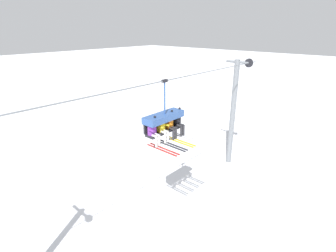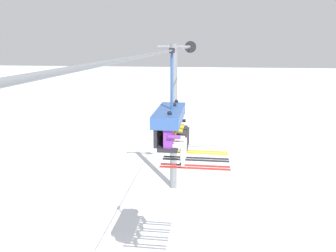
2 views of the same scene
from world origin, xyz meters
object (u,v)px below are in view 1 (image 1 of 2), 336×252
skier_yellow (163,129)px  skier_orange (171,125)px  chairlift_chair (164,120)px  skier_purple (154,132)px  lift_tower_far (233,111)px  skier_black (179,122)px

skier_yellow → skier_orange: (0.56, 0.01, 0.02)m
chairlift_chair → skier_purple: bearing=-165.6°
lift_tower_far → chairlift_chair: (-7.96, -0.71, 1.61)m
skier_yellow → skier_orange: skier_orange is taller
skier_purple → lift_tower_far: bearing=6.0°
chairlift_chair → skier_purple: chairlift_chair is taller
chairlift_chair → skier_purple: size_ratio=1.59×
skier_yellow → skier_orange: bearing=0.7°
lift_tower_far → skier_orange: lift_tower_far is taller
chairlift_chair → skier_black: chairlift_chair is taller
skier_orange → skier_black: 0.56m
lift_tower_far → skier_yellow: size_ratio=4.51×
chairlift_chair → skier_purple: 0.90m
skier_yellow → skier_black: bearing=0.3°
skier_yellow → skier_black: 1.12m
chairlift_chair → skier_orange: chairlift_chair is taller
lift_tower_far → skier_yellow: (-8.24, -0.93, 1.31)m
lift_tower_far → skier_black: (-7.12, -0.92, 1.33)m
skier_black → lift_tower_far: bearing=7.4°
skier_purple → skier_orange: size_ratio=1.00×
chairlift_chair → skier_orange: (0.28, -0.21, -0.28)m
skier_purple → skier_yellow: 0.55m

